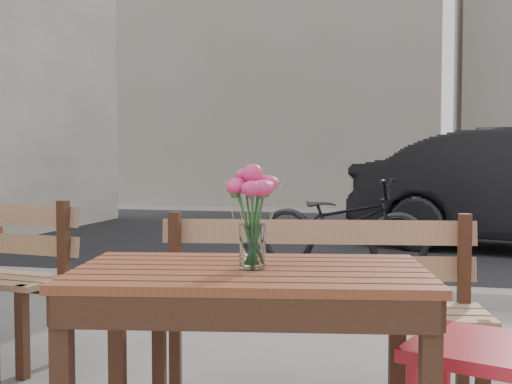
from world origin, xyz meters
TOP-DOWN VIEW (x-y plane):
  - street at (0.00, 5.06)m, footprint 30.00×8.12m
  - backdrop_buildings at (0.17, 14.40)m, footprint 15.50×4.00m
  - main_table at (-0.20, 0.02)m, footprint 1.32×0.91m
  - main_bench at (-0.06, 0.72)m, footprint 1.50×0.65m
  - main_vase at (-0.19, 0.02)m, footprint 0.20×0.20m
  - bicycle at (-0.33, 4.46)m, footprint 1.85×0.92m

SIDE VIEW (x-z plane):
  - street at x=0.00m, z-range -0.03..0.09m
  - bicycle at x=-0.33m, z-range 0.00..0.93m
  - main_bench at x=-0.06m, z-range 0.10..1.00m
  - main_table at x=-0.20m, z-range 0.25..1.00m
  - main_vase at x=-0.19m, z-range 0.79..1.15m
  - backdrop_buildings at x=0.17m, z-range -0.40..7.60m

